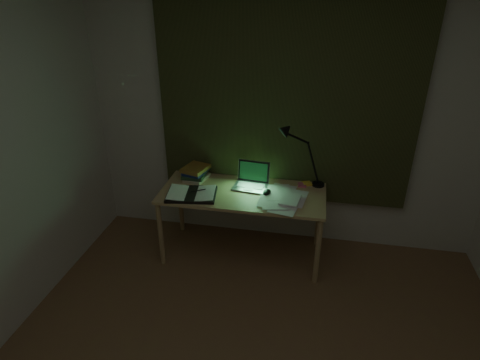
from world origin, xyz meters
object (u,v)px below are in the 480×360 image
object	(u,v)px
open_textbook	(192,194)
desk_lamp	(321,155)
loose_papers	(284,199)
laptop	(250,177)
desk	(243,224)
book_stack	(196,173)

from	to	relation	value
open_textbook	desk_lamp	world-z (taller)	desk_lamp
open_textbook	loose_papers	distance (m)	0.78
open_textbook	desk_lamp	bearing A→B (deg)	12.37
laptop	loose_papers	world-z (taller)	laptop
desk	laptop	bearing A→B (deg)	60.75
laptop	book_stack	world-z (taller)	laptop
loose_papers	desk_lamp	xyz separation A→B (m)	(0.27, 0.31, 0.28)
loose_papers	book_stack	bearing A→B (deg)	163.91
desk	book_stack	xyz separation A→B (m)	(-0.47, 0.17, 0.38)
open_textbook	book_stack	xyz separation A→B (m)	(-0.06, 0.32, 0.04)
desk	laptop	size ratio (longest dim) A/B	4.32
book_stack	open_textbook	bearing A→B (deg)	-79.80
laptop	loose_papers	xyz separation A→B (m)	(0.31, -0.16, -0.09)
open_textbook	desk_lamp	size ratio (longest dim) A/B	0.70
desk	open_textbook	xyz separation A→B (m)	(-0.41, -0.14, 0.34)
desk	loose_papers	bearing A→B (deg)	-10.37
open_textbook	book_stack	distance (m)	0.32
laptop	open_textbook	bearing A→B (deg)	-147.16
book_stack	desk_lamp	xyz separation A→B (m)	(1.11, 0.07, 0.23)
laptop	desk_lamp	size ratio (longest dim) A/B	0.56
open_textbook	laptop	bearing A→B (deg)	18.70
laptop	desk_lamp	bearing A→B (deg)	21.11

